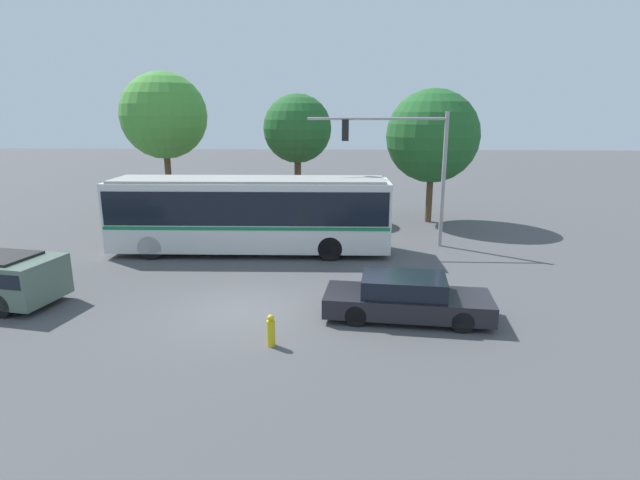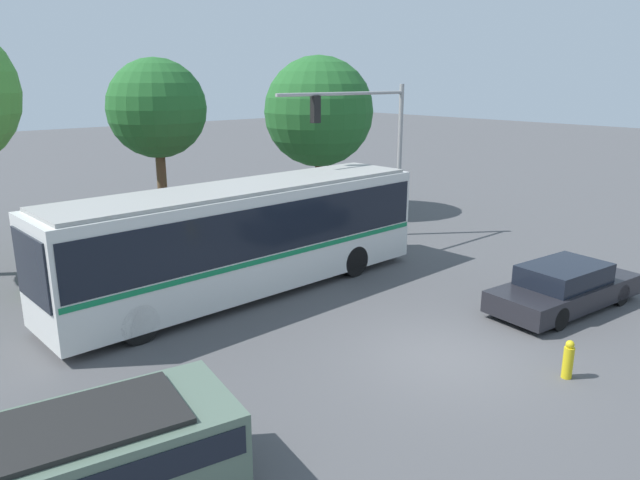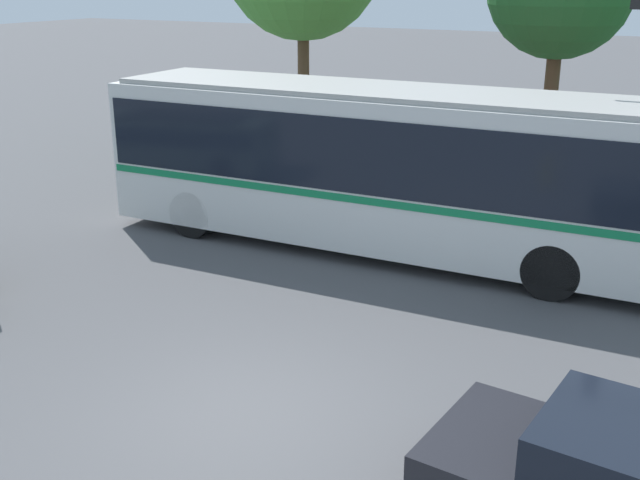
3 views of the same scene
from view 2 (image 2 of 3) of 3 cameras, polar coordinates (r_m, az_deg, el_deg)
ground_plane at (r=14.06m, az=11.85°, el=-11.09°), size 140.00×140.00×0.00m
city_bus at (r=17.33m, az=-7.19°, el=0.73°), size 11.88×2.84×3.23m
sedan_foreground at (r=17.67m, az=22.47°, el=-4.24°), size 4.97×2.26×1.29m
suv_left_lane at (r=9.53m, az=-23.70°, el=-19.51°), size 5.18×2.80×1.60m
traffic_light_pole at (r=22.49m, az=5.09°, el=9.86°), size 6.10×0.24×5.96m
flowering_hedge at (r=20.81m, az=-14.93°, el=-0.38°), size 8.79×1.21×1.47m
street_tree_centre at (r=24.30m, az=-15.45°, el=12.07°), size 3.83×3.83×6.95m
street_tree_right at (r=27.50m, az=-0.14°, el=12.24°), size 4.96×4.96×7.17m
fire_hydrant at (r=13.83m, az=22.79°, el=-10.61°), size 0.22×0.22×0.86m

